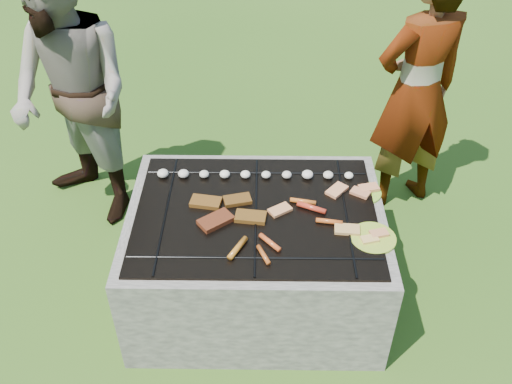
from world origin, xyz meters
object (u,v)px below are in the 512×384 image
fire_pit (256,258)px  plate_near (373,238)px  cook (417,92)px  plate_far (364,192)px  bystander (72,96)px

fire_pit → plate_near: plate_near is taller
plate_near → cook: (0.39, 1.05, 0.20)m
cook → plate_far: bearing=39.9°
plate_far → plate_near: 0.34m
plate_far → plate_near: size_ratio=0.97×
plate_far → fire_pit: bearing=-163.4°
fire_pit → plate_far: plate_far is taller
fire_pit → cook: size_ratio=0.81×
cook → bystander: 2.02m
plate_near → bystander: 1.89m
plate_far → plate_near: bearing=-90.2°
plate_far → cook: 0.83m
plate_far → plate_near: plate_far is taller
plate_far → cook: size_ratio=0.14×
plate_near → cook: cook is taller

